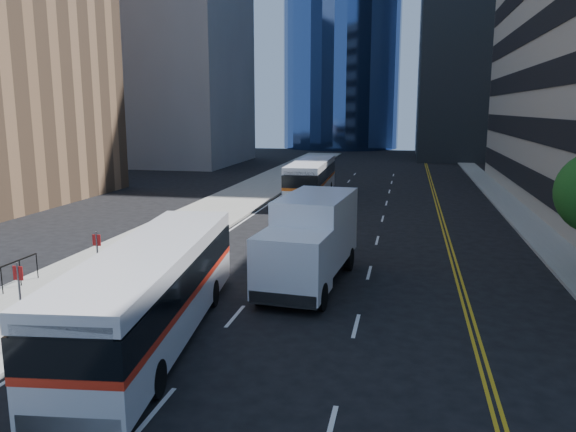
% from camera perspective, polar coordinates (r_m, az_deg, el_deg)
% --- Properties ---
extents(ground, '(160.00, 160.00, 0.00)m').
position_cam_1_polar(ground, '(16.45, 4.48, -13.48)').
color(ground, black).
rests_on(ground, ground).
extents(sidewalk_west, '(5.00, 90.00, 0.15)m').
position_cam_1_polar(sidewalk_west, '(42.29, -5.14, 1.70)').
color(sidewalk_west, gray).
rests_on(sidewalk_west, ground).
extents(sidewalk_east, '(2.00, 90.00, 0.15)m').
position_cam_1_polar(sidewalk_east, '(41.05, 21.86, 0.68)').
color(sidewalk_east, gray).
rests_on(sidewalk_east, ground).
extents(midrise_west, '(18.00, 18.00, 35.00)m').
position_cam_1_polar(midrise_west, '(74.04, -12.58, 18.94)').
color(midrise_west, gray).
rests_on(midrise_west, ground).
extents(bus_front, '(3.83, 11.36, 2.87)m').
position_cam_1_polar(bus_front, '(17.05, -13.50, -7.21)').
color(bus_front, silver).
rests_on(bus_front, ground).
extents(bus_rear, '(2.77, 11.29, 2.89)m').
position_cam_1_polar(bus_rear, '(42.85, 2.39, 3.89)').
color(bus_rear, white).
rests_on(bus_rear, ground).
extents(box_truck, '(3.01, 7.28, 3.40)m').
position_cam_1_polar(box_truck, '(21.74, 2.29, -2.38)').
color(box_truck, white).
rests_on(box_truck, ground).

